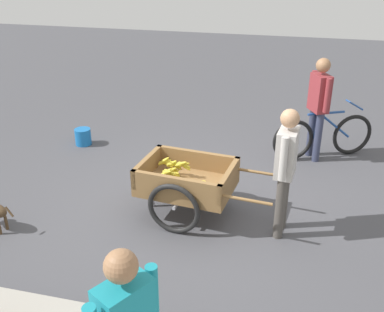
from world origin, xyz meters
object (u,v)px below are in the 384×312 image
object	(u,v)px
bicycle	(323,136)
cyclist_person	(319,101)
plastic_bucket	(83,137)
fruit_cart	(187,183)
vendor_person	(286,163)

from	to	relation	value
bicycle	cyclist_person	distance (m)	0.61
cyclist_person	bicycle	bearing A→B (deg)	-153.40
cyclist_person	plastic_bucket	xyz separation A→B (m)	(3.72, 0.38, -0.80)
fruit_cart	cyclist_person	size ratio (longest dim) A/B	1.09
vendor_person	plastic_bucket	bearing A→B (deg)	-27.85
bicycle	plastic_bucket	bearing A→B (deg)	6.59
fruit_cart	plastic_bucket	size ratio (longest dim) A/B	6.31
fruit_cart	plastic_bucket	xyz separation A→B (m)	(2.21, -1.65, -0.30)
fruit_cart	plastic_bucket	distance (m)	2.77
fruit_cart	vendor_person	world-z (taller)	vendor_person
vendor_person	plastic_bucket	xyz separation A→B (m)	(3.35, -1.77, -0.76)
fruit_cart	vendor_person	size ratio (longest dim) A/B	1.14
bicycle	plastic_bucket	xyz separation A→B (m)	(3.85, 0.44, -0.22)
vendor_person	plastic_bucket	world-z (taller)	vendor_person
fruit_cart	plastic_bucket	world-z (taller)	fruit_cart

